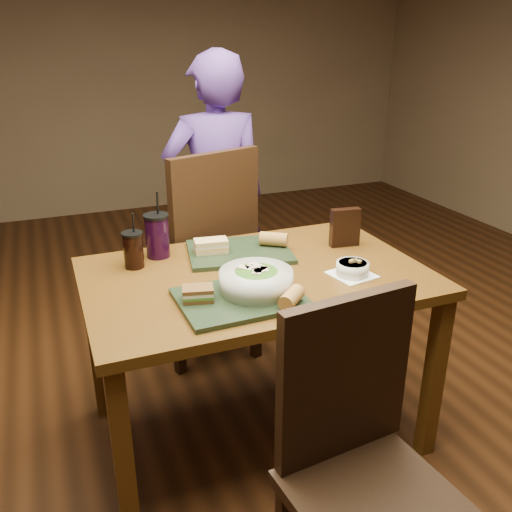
{
  "coord_description": "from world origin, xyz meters",
  "views": [
    {
      "loc": [
        -0.71,
        -1.77,
        1.6
      ],
      "look_at": [
        0.0,
        0.0,
        0.82
      ],
      "focal_mm": 38.0,
      "sensor_mm": 36.0,
      "label": 1
    }
  ],
  "objects_px": {
    "tray_far": "(239,252)",
    "chip_bag": "(345,227)",
    "diner": "(216,199)",
    "baguette_near": "(291,298)",
    "baguette_far": "(274,239)",
    "tray_near": "(240,299)",
    "chair_near": "(360,453)",
    "cup_cola": "(133,250)",
    "sandwich_near": "(198,294)",
    "sandwich_far": "(211,246)",
    "soup_bowl": "(352,268)",
    "salad_bowl": "(256,279)",
    "dining_table": "(256,294)",
    "chair_far": "(209,247)",
    "cup_berry": "(157,235)"
  },
  "relations": [
    {
      "from": "tray_far",
      "to": "chip_bag",
      "type": "bearing_deg",
      "value": -9.95
    },
    {
      "from": "chip_bag",
      "to": "diner",
      "type": "bearing_deg",
      "value": 118.97
    },
    {
      "from": "baguette_near",
      "to": "diner",
      "type": "bearing_deg",
      "value": 83.39
    },
    {
      "from": "baguette_far",
      "to": "chip_bag",
      "type": "xyz_separation_m",
      "value": [
        0.3,
        -0.07,
        0.04
      ]
    },
    {
      "from": "diner",
      "to": "tray_near",
      "type": "height_order",
      "value": "diner"
    },
    {
      "from": "chair_near",
      "to": "cup_cola",
      "type": "height_order",
      "value": "cup_cola"
    },
    {
      "from": "tray_near",
      "to": "sandwich_near",
      "type": "xyz_separation_m",
      "value": [
        -0.14,
        0.03,
        0.03
      ]
    },
    {
      "from": "tray_far",
      "to": "sandwich_far",
      "type": "xyz_separation_m",
      "value": [
        -0.12,
        0.02,
        0.04
      ]
    },
    {
      "from": "soup_bowl",
      "to": "baguette_far",
      "type": "relative_size",
      "value": 1.51
    },
    {
      "from": "tray_near",
      "to": "tray_far",
      "type": "height_order",
      "value": "same"
    },
    {
      "from": "sandwich_near",
      "to": "baguette_near",
      "type": "height_order",
      "value": "baguette_near"
    },
    {
      "from": "tray_near",
      "to": "salad_bowl",
      "type": "bearing_deg",
      "value": 17.79
    },
    {
      "from": "dining_table",
      "to": "tray_far",
      "type": "xyz_separation_m",
      "value": [
        0.01,
        0.21,
        0.1
      ]
    },
    {
      "from": "chair_near",
      "to": "diner",
      "type": "bearing_deg",
      "value": 84.92
    },
    {
      "from": "chair_far",
      "to": "salad_bowl",
      "type": "xyz_separation_m",
      "value": [
        -0.08,
        -0.84,
        0.19
      ]
    },
    {
      "from": "baguette_near",
      "to": "cup_berry",
      "type": "relative_size",
      "value": 0.39
    },
    {
      "from": "tray_near",
      "to": "cup_berry",
      "type": "xyz_separation_m",
      "value": [
        -0.17,
        0.51,
        0.08
      ]
    },
    {
      "from": "diner",
      "to": "salad_bowl",
      "type": "height_order",
      "value": "diner"
    },
    {
      "from": "baguette_far",
      "to": "diner",
      "type": "bearing_deg",
      "value": 91.4
    },
    {
      "from": "cup_berry",
      "to": "baguette_far",
      "type": "bearing_deg",
      "value": -12.75
    },
    {
      "from": "soup_bowl",
      "to": "cup_berry",
      "type": "distance_m",
      "value": 0.8
    },
    {
      "from": "sandwich_near",
      "to": "tray_far",
      "type": "bearing_deg",
      "value": 53.07
    },
    {
      "from": "dining_table",
      "to": "chip_bag",
      "type": "height_order",
      "value": "chip_bag"
    },
    {
      "from": "salad_bowl",
      "to": "sandwich_far",
      "type": "relative_size",
      "value": 1.79
    },
    {
      "from": "soup_bowl",
      "to": "chip_bag",
      "type": "relative_size",
      "value": 1.05
    },
    {
      "from": "sandwich_far",
      "to": "baguette_near",
      "type": "bearing_deg",
      "value": -79.45
    },
    {
      "from": "salad_bowl",
      "to": "soup_bowl",
      "type": "relative_size",
      "value": 1.46
    },
    {
      "from": "baguette_far",
      "to": "sandwich_far",
      "type": "bearing_deg",
      "value": 173.86
    },
    {
      "from": "diner",
      "to": "baguette_near",
      "type": "height_order",
      "value": "diner"
    },
    {
      "from": "baguette_near",
      "to": "dining_table",
      "type": "bearing_deg",
      "value": 89.25
    },
    {
      "from": "chair_near",
      "to": "sandwich_far",
      "type": "relative_size",
      "value": 6.72
    },
    {
      "from": "tray_near",
      "to": "tray_far",
      "type": "bearing_deg",
      "value": 70.17
    },
    {
      "from": "diner",
      "to": "sandwich_near",
      "type": "bearing_deg",
      "value": 73.57
    },
    {
      "from": "salad_bowl",
      "to": "baguette_far",
      "type": "distance_m",
      "value": 0.45
    },
    {
      "from": "tray_near",
      "to": "soup_bowl",
      "type": "relative_size",
      "value": 2.39
    },
    {
      "from": "sandwich_near",
      "to": "sandwich_far",
      "type": "xyz_separation_m",
      "value": [
        0.17,
        0.41,
        0.0
      ]
    },
    {
      "from": "chair_far",
      "to": "salad_bowl",
      "type": "relative_size",
      "value": 4.33
    },
    {
      "from": "diner",
      "to": "baguette_far",
      "type": "xyz_separation_m",
      "value": [
        0.02,
        -0.75,
        0.02
      ]
    },
    {
      "from": "sandwich_near",
      "to": "chair_near",
      "type": "bearing_deg",
      "value": -66.33
    },
    {
      "from": "baguette_far",
      "to": "cup_cola",
      "type": "distance_m",
      "value": 0.59
    },
    {
      "from": "chair_near",
      "to": "diner",
      "type": "distance_m",
      "value": 1.76
    },
    {
      "from": "sandwich_far",
      "to": "baguette_far",
      "type": "relative_size",
      "value": 1.24
    },
    {
      "from": "soup_bowl",
      "to": "sandwich_near",
      "type": "xyz_separation_m",
      "value": [
        -0.61,
        -0.02,
        0.01
      ]
    },
    {
      "from": "soup_bowl",
      "to": "cup_cola",
      "type": "xyz_separation_m",
      "value": [
        -0.76,
        0.39,
        0.04
      ]
    },
    {
      "from": "sandwich_far",
      "to": "tray_near",
      "type": "bearing_deg",
      "value": -94.25
    },
    {
      "from": "diner",
      "to": "chip_bag",
      "type": "bearing_deg",
      "value": 115.66
    },
    {
      "from": "chair_near",
      "to": "tray_far",
      "type": "relative_size",
      "value": 2.31
    },
    {
      "from": "sandwich_far",
      "to": "baguette_near",
      "type": "height_order",
      "value": "same"
    },
    {
      "from": "chair_near",
      "to": "diner",
      "type": "height_order",
      "value": "diner"
    },
    {
      "from": "sandwich_far",
      "to": "cup_berry",
      "type": "xyz_separation_m",
      "value": [
        -0.2,
        0.08,
        0.05
      ]
    }
  ]
}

